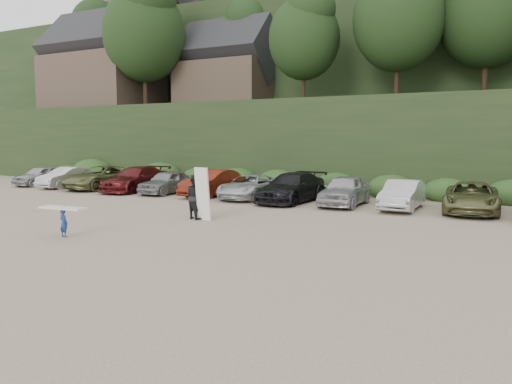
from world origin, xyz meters
The scene contains 5 objects.
ground centered at (0.00, 0.00, 0.00)m, with size 120.00×120.00×0.00m, color tan.
hillside_backdrop centered at (-0.26, 35.93, 11.22)m, with size 90.00×41.50×28.00m.
parked_cars centered at (-1.73, 10.13, 0.76)m, with size 36.86×6.39×1.64m.
child_surfer centered at (-2.78, -2.47, 0.72)m, with size 1.81×0.65×1.06m.
adult_surfer centered at (-0.92, 2.91, 0.96)m, with size 1.40×1.00×2.24m.
Camera 1 is at (11.23, -14.52, 3.46)m, focal length 35.00 mm.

